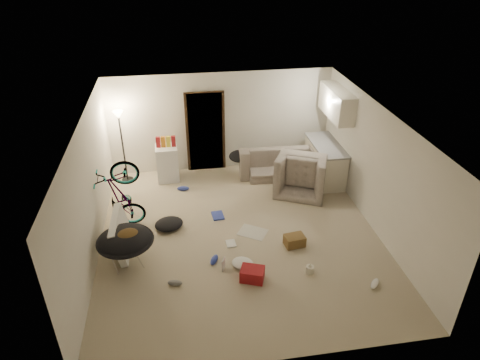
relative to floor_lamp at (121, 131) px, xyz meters
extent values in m
cube|color=tan|center=(2.40, -2.65, -1.32)|extent=(5.50, 6.00, 0.02)
cube|color=white|center=(2.40, -2.65, 1.20)|extent=(5.50, 6.00, 0.02)
cube|color=silver|center=(2.40, 0.36, -0.06)|extent=(5.50, 0.02, 2.50)
cube|color=silver|center=(2.40, -5.66, -0.06)|extent=(5.50, 0.02, 2.50)
cube|color=silver|center=(-0.36, -2.65, -0.06)|extent=(0.02, 6.00, 2.50)
cube|color=silver|center=(5.16, -2.65, -0.06)|extent=(0.02, 6.00, 2.50)
cube|color=black|center=(2.00, 0.32, -0.29)|extent=(0.85, 0.10, 2.04)
cube|color=black|center=(2.00, 0.29, -0.29)|extent=(0.97, 0.04, 2.10)
cylinder|color=black|center=(0.00, 0.00, -1.29)|extent=(0.28, 0.28, 0.03)
cylinder|color=black|center=(0.00, 0.00, -0.46)|extent=(0.04, 0.04, 1.70)
cone|color=#FFE0A5|center=(0.00, 0.00, 0.41)|extent=(0.24, 0.24, 0.18)
cube|color=#EDE5CE|center=(4.83, -0.65, -0.87)|extent=(0.60, 1.50, 0.88)
cube|color=gray|center=(4.83, -0.65, -0.41)|extent=(0.64, 1.54, 0.04)
cube|color=#EDE5CE|center=(4.96, -0.65, 0.64)|extent=(0.38, 1.40, 0.65)
imported|color=#3B443D|center=(3.74, -0.20, -1.02)|extent=(1.99, 0.85, 0.57)
imported|color=#3B443D|center=(4.16, -1.04, -0.94)|extent=(1.44, 1.37, 0.74)
imported|color=black|center=(0.10, -2.02, -0.88)|extent=(1.64, 0.72, 0.95)
imported|color=maroon|center=(1.91, -3.70, -1.30)|extent=(0.29, 0.26, 0.02)
cube|color=white|center=(1.01, -0.10, -0.87)|extent=(0.53, 0.53, 0.88)
cube|color=maroon|center=(0.84, -0.10, -0.31)|extent=(0.11, 0.08, 0.30)
cube|color=orange|center=(0.96, -0.10, -0.31)|extent=(0.11, 0.09, 0.30)
cube|color=yellow|center=(1.08, -0.10, -0.31)|extent=(0.11, 0.08, 0.30)
cube|color=maroon|center=(1.20, -0.10, -0.31)|extent=(0.10, 0.07, 0.30)
cylinder|color=silver|center=(0.23, -3.18, -1.07)|extent=(0.68, 0.68, 0.48)
ellipsoid|color=black|center=(0.23, -3.18, -0.78)|extent=(0.95, 0.95, 0.40)
torus|color=black|center=(0.23, -3.18, -0.78)|extent=(1.02, 1.02, 0.07)
ellipsoid|color=#4F371B|center=(0.28, -3.21, -0.67)|extent=(0.60, 0.55, 0.22)
ellipsoid|color=black|center=(2.79, -0.20, -0.77)|extent=(0.56, 0.47, 0.28)
cube|color=silver|center=(0.10, -2.75, -0.94)|extent=(0.29, 1.11, 0.74)
cube|color=brown|center=(3.40, -3.14, -1.20)|extent=(0.41, 0.32, 0.22)
cube|color=maroon|center=(2.41, -3.96, -1.19)|extent=(0.48, 0.42, 0.23)
cylinder|color=beige|center=(3.47, -3.95, -1.23)|extent=(0.14, 0.14, 0.14)
cone|color=beige|center=(3.47, -3.95, -1.13)|extent=(0.08, 0.08, 0.06)
cube|color=beige|center=(2.67, -2.61, -1.30)|extent=(0.69, 0.65, 0.01)
cube|color=#293897|center=(2.03, -1.92, -1.29)|extent=(0.27, 0.35, 0.03)
cube|color=silver|center=(2.18, -2.92, -1.30)|extent=(0.20, 0.25, 0.02)
ellipsoid|color=#293897|center=(1.34, -0.72, -1.25)|extent=(0.30, 0.15, 0.11)
ellipsoid|color=#293897|center=(1.80, -3.40, -1.25)|extent=(0.23, 0.31, 0.11)
ellipsoid|color=slate|center=(1.06, -3.89, -1.26)|extent=(0.27, 0.16, 0.10)
ellipsoid|color=white|center=(4.47, -4.46, -1.25)|extent=(0.27, 0.29, 0.10)
ellipsoid|color=black|center=(0.99, -2.18, -1.21)|extent=(0.70, 0.64, 0.19)
ellipsoid|color=black|center=(3.11, -0.10, -1.24)|extent=(0.61, 0.60, 0.14)
ellipsoid|color=silver|center=(2.30, -3.59, -1.24)|extent=(0.53, 0.52, 0.13)
camera|label=1|loc=(1.31, -9.53, 3.97)|focal=32.00mm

